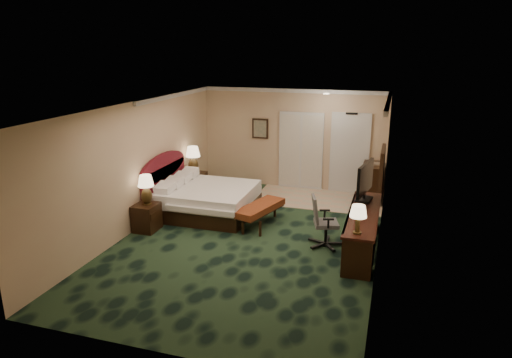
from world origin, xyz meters
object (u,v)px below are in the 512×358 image
(lamp_near, at_px, (146,190))
(nightstand_near, at_px, (147,217))
(desk, at_px, (362,231))
(tv, at_px, (365,182))
(bed, at_px, (209,200))
(lamp_far, at_px, (193,160))
(desk_chair, at_px, (326,221))
(bed_bench, at_px, (260,215))
(nightstand_far, at_px, (195,184))
(minibar, at_px, (372,183))

(lamp_near, bearing_deg, nightstand_near, -118.62)
(desk, height_order, tv, tv)
(bed, bearing_deg, tv, -3.47)
(lamp_far, relative_size, tv, 0.69)
(nightstand_near, xyz_separation_m, lamp_far, (-0.02, 2.46, 0.67))
(lamp_far, relative_size, desk_chair, 0.68)
(bed, bearing_deg, lamp_near, -123.49)
(bed_bench, bearing_deg, nightstand_near, -138.80)
(lamp_far, height_order, bed_bench, lamp_far)
(nightstand_near, height_order, bed_bench, nightstand_near)
(nightstand_far, relative_size, desk_chair, 0.60)
(bed, xyz_separation_m, tv, (3.53, -0.21, 0.82))
(bed, bearing_deg, lamp_far, 127.88)
(nightstand_near, relative_size, lamp_near, 0.92)
(desk, bearing_deg, minibar, 90.00)
(bed_bench, bearing_deg, lamp_far, 163.72)
(nightstand_far, bearing_deg, desk_chair, -29.46)
(bed, bearing_deg, minibar, 30.19)
(lamp_near, distance_m, minibar, 5.58)
(lamp_near, distance_m, bed_bench, 2.48)
(lamp_far, xyz_separation_m, desk, (4.47, -2.06, -0.59))
(lamp_near, relative_size, bed_bench, 0.46)
(bed, xyz_separation_m, desk, (3.58, -0.92, 0.05))
(lamp_far, distance_m, desk_chair, 4.36)
(bed, xyz_separation_m, lamp_far, (-0.89, 1.14, 0.64))
(desk, xyz_separation_m, desk_chair, (-0.69, -0.06, 0.14))
(tv, bearing_deg, bed, -172.68)
(nightstand_far, distance_m, desk_chair, 4.30)
(bed, bearing_deg, bed_bench, -13.79)
(bed, relative_size, nightstand_far, 3.33)
(bed_bench, bearing_deg, nightstand_far, 163.50)
(desk, bearing_deg, bed_bench, 165.20)
(bed, height_order, desk_chair, desk_chair)
(desk, bearing_deg, nightstand_far, 155.17)
(lamp_far, bearing_deg, bed, -52.12)
(nightstand_far, height_order, minibar, minibar)
(bed, height_order, lamp_near, lamp_near)
(lamp_far, height_order, desk, lamp_far)
(bed_bench, distance_m, desk, 2.32)
(lamp_near, bearing_deg, bed_bench, 23.52)
(desk_chair, bearing_deg, minibar, 60.14)
(nightstand_far, xyz_separation_m, lamp_far, (-0.03, 0.01, 0.66))
(minibar, bearing_deg, bed_bench, -132.86)
(lamp_far, bearing_deg, nightstand_near, -89.51)
(lamp_far, height_order, desk_chair, lamp_far)
(bed, distance_m, bed_bench, 1.38)
(bed, bearing_deg, desk_chair, -18.79)
(bed, distance_m, tv, 3.63)
(nightstand_near, bearing_deg, bed_bench, 24.07)
(bed_bench, height_order, desk_chair, desk_chair)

